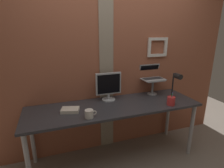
% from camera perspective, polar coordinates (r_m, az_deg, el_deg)
% --- Properties ---
extents(ground_plane, '(6.00, 6.00, 0.00)m').
position_cam_1_polar(ground_plane, '(2.72, 3.63, -21.57)').
color(ground_plane, gray).
extents(brick_wall_back, '(3.49, 0.16, 2.49)m').
position_cam_1_polar(brick_wall_back, '(2.52, 0.80, 6.80)').
color(brick_wall_back, '#9E563D').
rests_on(brick_wall_back, ground_plane).
extents(desk, '(2.16, 0.64, 0.78)m').
position_cam_1_polar(desk, '(2.30, 0.82, -8.43)').
color(desk, '#333338').
rests_on(desk, ground_plane).
extents(monitor, '(0.34, 0.18, 0.37)m').
position_cam_1_polar(monitor, '(2.37, -1.12, -0.42)').
color(monitor, '#ADB2B7').
rests_on(monitor, desk).
extents(laptop_stand, '(0.28, 0.22, 0.22)m').
position_cam_1_polar(laptop_stand, '(2.67, 12.76, -0.12)').
color(laptop_stand, gray).
rests_on(laptop_stand, desk).
extents(laptop, '(0.32, 0.26, 0.20)m').
position_cam_1_polar(laptop, '(2.69, 12.23, 2.87)').
color(laptop, '#ADB2B7').
rests_on(laptop, laptop_stand).
extents(desk_lamp, '(0.12, 0.20, 0.36)m').
position_cam_1_polar(desk_lamp, '(2.55, 19.40, 0.29)').
color(desk_lamp, black).
rests_on(desk_lamp, desk).
extents(pen_cup, '(0.10, 0.10, 0.16)m').
position_cam_1_polar(pen_cup, '(2.38, 18.17, -5.08)').
color(pen_cup, red).
rests_on(pen_cup, desk).
extents(coffee_mug, '(0.13, 0.09, 0.09)m').
position_cam_1_polar(coffee_mug, '(1.97, -7.19, -9.32)').
color(coffee_mug, silver).
rests_on(coffee_mug, desk).
extents(paper_clutter_stack, '(0.23, 0.19, 0.04)m').
position_cam_1_polar(paper_clutter_stack, '(2.16, -13.09, -7.99)').
color(paper_clutter_stack, silver).
rests_on(paper_clutter_stack, desk).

